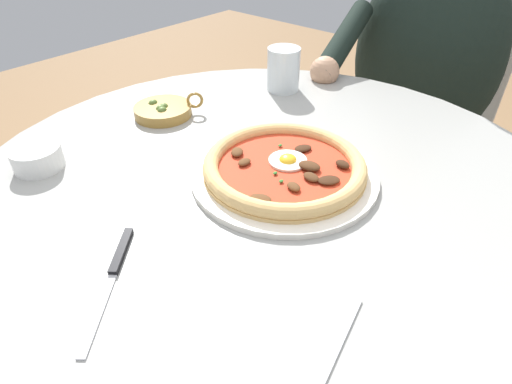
{
  "coord_description": "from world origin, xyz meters",
  "views": [
    {
      "loc": [
        -0.43,
        -0.34,
        1.12
      ],
      "look_at": [
        -0.02,
        0.0,
        0.72
      ],
      "focal_mm": 29.37,
      "sensor_mm": 36.0,
      "label": 1
    }
  ],
  "objects_px": {
    "pizza_on_plate": "(284,168)",
    "cafe_chair_diner": "(423,117)",
    "steak_knife": "(116,267)",
    "ramekin_capers": "(37,157)",
    "fork_utensil": "(328,365)",
    "dining_table": "(266,254)",
    "diner_person": "(409,120)",
    "water_glass": "(283,72)",
    "olive_pan": "(164,110)"
  },
  "relations": [
    {
      "from": "ramekin_capers",
      "to": "dining_table",
      "type": "bearing_deg",
      "value": -54.5
    },
    {
      "from": "pizza_on_plate",
      "to": "water_glass",
      "type": "relative_size",
      "value": 3.19
    },
    {
      "from": "steak_knife",
      "to": "ramekin_capers",
      "type": "relative_size",
      "value": 1.91
    },
    {
      "from": "olive_pan",
      "to": "dining_table",
      "type": "bearing_deg",
      "value": -96.98
    },
    {
      "from": "olive_pan",
      "to": "diner_person",
      "type": "distance_m",
      "value": 0.76
    },
    {
      "from": "ramekin_capers",
      "to": "olive_pan",
      "type": "height_order",
      "value": "olive_pan"
    },
    {
      "from": "pizza_on_plate",
      "to": "fork_utensil",
      "type": "height_order",
      "value": "pizza_on_plate"
    },
    {
      "from": "ramekin_capers",
      "to": "olive_pan",
      "type": "relative_size",
      "value": 0.64
    },
    {
      "from": "steak_knife",
      "to": "cafe_chair_diner",
      "type": "xyz_separation_m",
      "value": [
        1.14,
        0.03,
        -0.24
      ]
    },
    {
      "from": "pizza_on_plate",
      "to": "diner_person",
      "type": "height_order",
      "value": "diner_person"
    },
    {
      "from": "fork_utensil",
      "to": "diner_person",
      "type": "height_order",
      "value": "diner_person"
    },
    {
      "from": "diner_person",
      "to": "olive_pan",
      "type": "bearing_deg",
      "value": 159.52
    },
    {
      "from": "fork_utensil",
      "to": "cafe_chair_diner",
      "type": "relative_size",
      "value": 0.22
    },
    {
      "from": "water_glass",
      "to": "ramekin_capers",
      "type": "xyz_separation_m",
      "value": [
        -0.52,
        0.11,
        -0.02
      ]
    },
    {
      "from": "olive_pan",
      "to": "fork_utensil",
      "type": "height_order",
      "value": "olive_pan"
    },
    {
      "from": "pizza_on_plate",
      "to": "cafe_chair_diner",
      "type": "bearing_deg",
      "value": 4.68
    },
    {
      "from": "pizza_on_plate",
      "to": "water_glass",
      "type": "height_order",
      "value": "water_glass"
    },
    {
      "from": "dining_table",
      "to": "cafe_chair_diner",
      "type": "bearing_deg",
      "value": 3.59
    },
    {
      "from": "water_glass",
      "to": "fork_utensil",
      "type": "relative_size",
      "value": 0.52
    },
    {
      "from": "water_glass",
      "to": "steak_knife",
      "type": "relative_size",
      "value": 0.62
    },
    {
      "from": "ramekin_capers",
      "to": "fork_utensil",
      "type": "height_order",
      "value": "ramekin_capers"
    },
    {
      "from": "dining_table",
      "to": "cafe_chair_diner",
      "type": "relative_size",
      "value": 1.22
    },
    {
      "from": "dining_table",
      "to": "ramekin_capers",
      "type": "height_order",
      "value": "ramekin_capers"
    },
    {
      "from": "water_glass",
      "to": "pizza_on_plate",
      "type": "bearing_deg",
      "value": -141.75
    },
    {
      "from": "fork_utensil",
      "to": "pizza_on_plate",
      "type": "bearing_deg",
      "value": 45.26
    },
    {
      "from": "dining_table",
      "to": "steak_knife",
      "type": "bearing_deg",
      "value": 175.77
    },
    {
      "from": "pizza_on_plate",
      "to": "ramekin_capers",
      "type": "xyz_separation_m",
      "value": [
        -0.24,
        0.32,
        0.0
      ]
    },
    {
      "from": "steak_knife",
      "to": "dining_table",
      "type": "bearing_deg",
      "value": -4.23
    },
    {
      "from": "ramekin_capers",
      "to": "diner_person",
      "type": "distance_m",
      "value": 1.01
    },
    {
      "from": "ramekin_capers",
      "to": "diner_person",
      "type": "relative_size",
      "value": 0.07
    },
    {
      "from": "water_glass",
      "to": "olive_pan",
      "type": "distance_m",
      "value": 0.28
    },
    {
      "from": "steak_knife",
      "to": "water_glass",
      "type": "bearing_deg",
      "value": 17.83
    },
    {
      "from": "pizza_on_plate",
      "to": "steak_knife",
      "type": "distance_m",
      "value": 0.3
    },
    {
      "from": "fork_utensil",
      "to": "cafe_chair_diner",
      "type": "xyz_separation_m",
      "value": [
        1.07,
        0.3,
        -0.24
      ]
    },
    {
      "from": "pizza_on_plate",
      "to": "cafe_chair_diner",
      "type": "relative_size",
      "value": 0.37
    },
    {
      "from": "dining_table",
      "to": "pizza_on_plate",
      "type": "relative_size",
      "value": 3.29
    },
    {
      "from": "dining_table",
      "to": "fork_utensil",
      "type": "xyz_separation_m",
      "value": [
        -0.21,
        -0.25,
        0.17
      ]
    },
    {
      "from": "water_glass",
      "to": "ramekin_capers",
      "type": "relative_size",
      "value": 1.18
    },
    {
      "from": "steak_knife",
      "to": "pizza_on_plate",
      "type": "bearing_deg",
      "value": -6.74
    },
    {
      "from": "dining_table",
      "to": "diner_person",
      "type": "distance_m",
      "value": 0.73
    },
    {
      "from": "ramekin_capers",
      "to": "pizza_on_plate",
      "type": "bearing_deg",
      "value": -53.06
    },
    {
      "from": "pizza_on_plate",
      "to": "dining_table",
      "type": "bearing_deg",
      "value": 147.37
    },
    {
      "from": "dining_table",
      "to": "diner_person",
      "type": "height_order",
      "value": "diner_person"
    },
    {
      "from": "steak_knife",
      "to": "cafe_chair_diner",
      "type": "relative_size",
      "value": 0.19
    },
    {
      "from": "olive_pan",
      "to": "steak_knife",
      "type": "bearing_deg",
      "value": -137.24
    },
    {
      "from": "dining_table",
      "to": "olive_pan",
      "type": "distance_m",
      "value": 0.36
    },
    {
      "from": "fork_utensil",
      "to": "diner_person",
      "type": "bearing_deg",
      "value": 17.54
    },
    {
      "from": "pizza_on_plate",
      "to": "water_glass",
      "type": "xyz_separation_m",
      "value": [
        0.28,
        0.22,
        0.02
      ]
    },
    {
      "from": "cafe_chair_diner",
      "to": "pizza_on_plate",
      "type": "bearing_deg",
      "value": -175.32
    },
    {
      "from": "steak_knife",
      "to": "fork_utensil",
      "type": "xyz_separation_m",
      "value": [
        0.06,
        -0.27,
        -0.0
      ]
    }
  ]
}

